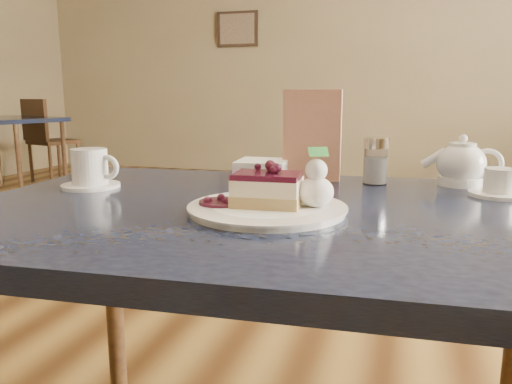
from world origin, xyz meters
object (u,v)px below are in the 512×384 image
(dessert_plate, at_px, (267,209))
(cheesecake_slice, at_px, (267,190))
(coffee_set, at_px, (91,170))
(main_table, at_px, (272,246))
(tea_set, at_px, (468,169))
(bg_table_far_left, at_px, (10,186))

(dessert_plate, relative_size, cheesecake_slice, 2.23)
(coffee_set, bearing_deg, main_table, -9.54)
(tea_set, distance_m, bg_table_far_left, 4.71)
(main_table, bearing_deg, bg_table_far_left, 135.31)
(main_table, relative_size, tea_set, 5.38)
(cheesecake_slice, distance_m, tea_set, 0.51)
(tea_set, bearing_deg, main_table, -139.79)
(main_table, distance_m, coffee_set, 0.46)
(main_table, relative_size, coffee_set, 8.93)
(coffee_set, bearing_deg, tea_set, 16.47)
(main_table, height_order, bg_table_far_left, main_table)
(cheesecake_slice, relative_size, bg_table_far_left, 0.07)
(cheesecake_slice, height_order, bg_table_far_left, cheesecake_slice)
(cheesecake_slice, relative_size, coffee_set, 0.89)
(main_table, height_order, dessert_plate, dessert_plate)
(main_table, xyz_separation_m, bg_table_far_left, (-3.42, 3.03, -0.59))
(main_table, distance_m, tea_set, 0.50)
(main_table, bearing_deg, coffee_set, 167.32)
(tea_set, bearing_deg, bg_table_far_left, 144.32)
(tea_set, bearing_deg, coffee_set, -163.53)
(main_table, height_order, coffee_set, coffee_set)
(coffee_set, xyz_separation_m, tea_set, (0.80, 0.24, 0.00))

